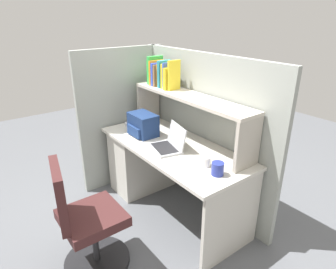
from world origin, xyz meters
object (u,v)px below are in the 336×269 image
object	(u,v)px
laptop	(170,144)
paper_cup	(206,162)
backpack	(143,125)
computer_mouse	(130,124)
snack_canister	(218,169)
office_chair	(86,226)

from	to	relation	value
laptop	paper_cup	size ratio (longest dim) A/B	4.44
backpack	computer_mouse	world-z (taller)	backpack
backpack	snack_canister	size ratio (longest dim) A/B	2.90
snack_canister	office_chair	distance (m)	1.09
computer_mouse	paper_cup	bearing A→B (deg)	23.25
computer_mouse	snack_canister	bearing A→B (deg)	22.08
laptop	snack_canister	xyz separation A→B (m)	(0.59, 0.01, 0.00)
laptop	computer_mouse	xyz separation A→B (m)	(-0.75, 0.01, -0.03)
backpack	laptop	bearing A→B (deg)	2.44
backpack	paper_cup	bearing A→B (deg)	3.66
backpack	office_chair	size ratio (longest dim) A/B	0.32
laptop	snack_canister	bearing A→B (deg)	1.25
laptop	paper_cup	xyz separation A→B (m)	(0.44, 0.04, -0.01)
paper_cup	snack_canister	distance (m)	0.16
paper_cup	snack_canister	bearing A→B (deg)	-8.97
office_chair	computer_mouse	bearing A→B (deg)	-33.68
laptop	computer_mouse	distance (m)	0.75
computer_mouse	office_chair	world-z (taller)	office_chair
laptop	office_chair	xyz separation A→B (m)	(0.13, -0.90, -0.39)
laptop	computer_mouse	world-z (taller)	laptop
office_chair	backpack	bearing A→B (deg)	-45.21
laptop	backpack	size ratio (longest dim) A/B	1.20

